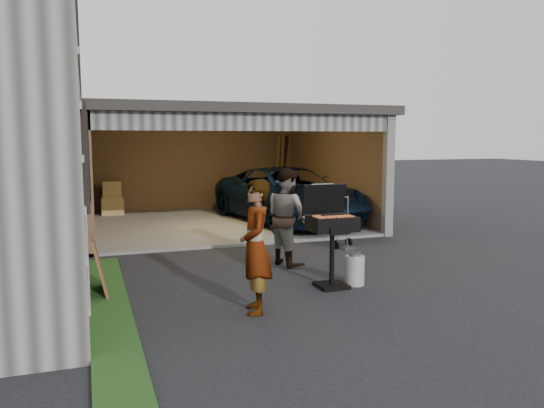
{
  "coord_description": "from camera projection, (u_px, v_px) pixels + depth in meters",
  "views": [
    {
      "loc": [
        -2.47,
        -6.71,
        2.19
      ],
      "look_at": [
        0.32,
        1.21,
        1.15
      ],
      "focal_mm": 35.0,
      "sensor_mm": 36.0,
      "label": 1
    }
  ],
  "objects": [
    {
      "name": "propane_tank",
      "position": [
        355.0,
        270.0,
        7.96
      ],
      "size": [
        0.3,
        0.3,
        0.44
      ],
      "primitive_type": "cylinder",
      "rotation": [
        0.0,
        0.0,
        0.02
      ],
      "color": "#B2B2AE",
      "rests_on": "ground"
    },
    {
      "name": "woman",
      "position": [
        256.0,
        247.0,
        6.63
      ],
      "size": [
        0.51,
        0.68,
        1.69
      ],
      "primitive_type": "imported",
      "rotation": [
        0.0,
        0.0,
        -1.75
      ],
      "color": "silver",
      "rests_on": "ground"
    },
    {
      "name": "ground",
      "position": [
        279.0,
        297.0,
        7.37
      ],
      "size": [
        80.0,
        80.0,
        0.0
      ],
      "primitive_type": "plane",
      "color": "black",
      "rests_on": "ground"
    },
    {
      "name": "plywood_panel",
      "position": [
        100.0,
        267.0,
        7.36
      ],
      "size": [
        0.21,
        0.76,
        0.84
      ],
      "primitive_type": "cube",
      "rotation": [
        0.0,
        -0.21,
        0.0
      ],
      "color": "#542E1D",
      "rests_on": "ground"
    },
    {
      "name": "hand_truck",
      "position": [
        344.0,
        238.0,
        10.63
      ],
      "size": [
        0.47,
        0.43,
        1.04
      ],
      "rotation": [
        0.0,
        0.0,
        0.37
      ],
      "color": "gray",
      "rests_on": "ground"
    },
    {
      "name": "bbq_grill",
      "position": [
        331.0,
        227.0,
        7.78
      ],
      "size": [
        0.68,
        0.6,
        1.51
      ],
      "color": "black",
      "rests_on": "ground"
    },
    {
      "name": "garage",
      "position": [
        217.0,
        151.0,
        13.75
      ],
      "size": [
        6.8,
        6.3,
        2.9
      ],
      "color": "#605E59",
      "rests_on": "ground"
    },
    {
      "name": "groundcover_strip",
      "position": [
        115.0,
        341.0,
        5.68
      ],
      "size": [
        0.5,
        8.0,
        0.06
      ],
      "primitive_type": "cube",
      "color": "#193814",
      "rests_on": "ground"
    },
    {
      "name": "man",
      "position": [
        287.0,
        216.0,
        9.19
      ],
      "size": [
        0.84,
        0.96,
        1.69
      ],
      "primitive_type": "imported",
      "rotation": [
        0.0,
        0.0,
        1.84
      ],
      "color": "#3E1D18",
      "rests_on": "ground"
    },
    {
      "name": "minivan",
      "position": [
        288.0,
        197.0,
        13.58
      ],
      "size": [
        2.98,
        5.28,
        1.39
      ],
      "primitive_type": "imported",
      "rotation": [
        0.0,
        0.0,
        0.14
      ],
      "color": "black",
      "rests_on": "ground"
    }
  ]
}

